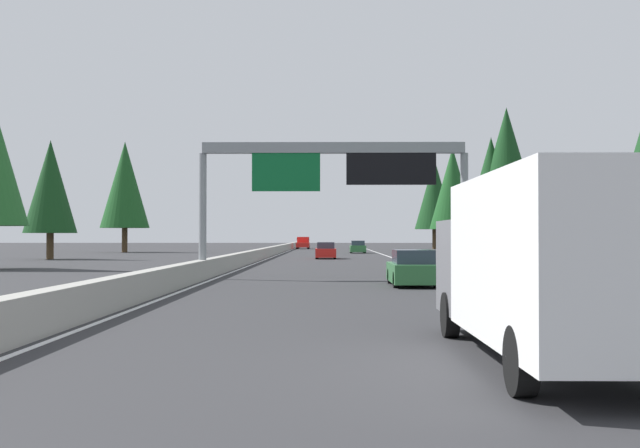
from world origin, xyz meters
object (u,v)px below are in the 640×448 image
object	(u,v)px
sedan_far_center	(413,269)
conifer_right_far	(453,188)
conifer_left_mid	(50,187)
pickup_mid_center	(303,243)
box_truck_mid_right	(546,262)
sedan_distant_b	(358,247)
conifer_left_far	(125,185)
sedan_far_right	(326,251)
conifer_right_mid	(491,187)
conifer_right_near	(507,169)
sign_gantry_overhead	(337,170)
conifer_right_distant	(434,194)

from	to	relation	value
sedan_far_center	conifer_right_far	size ratio (longest dim) A/B	0.34
conifer_left_mid	sedan_far_center	bearing A→B (deg)	-142.10
sedan_far_center	pickup_mid_center	bearing A→B (deg)	4.71
box_truck_mid_right	pickup_mid_center	world-z (taller)	box_truck_mid_right
sedan_far_center	conifer_right_far	world-z (taller)	conifer_right_far
sedan_distant_b	conifer_left_far	bearing A→B (deg)	81.95
sedan_far_center	sedan_far_right	bearing A→B (deg)	5.60
sedan_far_center	conifer_right_mid	world-z (taller)	conifer_right_mid
sedan_far_right	conifer_right_near	xyz separation A→B (m)	(-15.38, -12.52, 5.94)
box_truck_mid_right	sedan_far_center	bearing A→B (deg)	0.22
sedan_far_right	pickup_mid_center	distance (m)	52.81
sign_gantry_overhead	sedan_distant_b	world-z (taller)	sign_gantry_overhead
pickup_mid_center	conifer_left_far	size ratio (longest dim) A/B	0.41
sign_gantry_overhead	box_truck_mid_right	size ratio (longest dim) A/B	1.49
conifer_left_mid	conifer_right_mid	bearing A→B (deg)	-110.22
conifer_right_near	sedan_distant_b	bearing A→B (deg)	13.12
conifer_right_far	sign_gantry_overhead	bearing A→B (deg)	165.96
pickup_mid_center	conifer_left_mid	bearing A→B (deg)	159.82
conifer_right_mid	sedan_far_right	bearing A→B (deg)	37.44
sedan_distant_b	conifer_right_mid	distance (m)	38.72
sedan_distant_b	conifer_right_far	xyz separation A→B (m)	(4.33, -11.85, 7.20)
conifer_right_near	conifer_right_mid	xyz separation A→B (m)	(0.33, 1.00, -1.23)
sedan_far_right	conifer_right_distant	bearing A→B (deg)	-17.99
pickup_mid_center	conifer_right_far	size ratio (longest dim) A/B	0.43
sign_gantry_overhead	conifer_right_distant	size ratio (longest dim) A/B	0.91
sign_gantry_overhead	pickup_mid_center	bearing A→B (deg)	2.95
sedan_far_right	conifer_right_far	bearing A→B (deg)	-29.98
box_truck_mid_right	conifer_right_near	world-z (taller)	conifer_right_near
conifer_right_distant	pickup_mid_center	bearing A→B (deg)	85.20
conifer_right_near	conifer_right_far	distance (m)	42.41
pickup_mid_center	conifer_right_far	xyz separation A→B (m)	(-25.77, -19.27, 6.97)
sedan_distant_b	conifer_left_mid	size ratio (longest dim) A/B	0.43
sedan_far_center	conifer_left_mid	xyz separation A→B (m)	(35.35, 27.52, 5.60)
conifer_right_near	conifer_right_far	world-z (taller)	conifer_right_far
conifer_right_far	conifer_right_mid	bearing A→B (deg)	174.56
conifer_right_near	conifer_left_far	distance (m)	56.27
box_truck_mid_right	conifer_left_mid	distance (m)	61.40
pickup_mid_center	sedan_distant_b	world-z (taller)	pickup_mid_center
conifer_right_distant	conifer_right_near	bearing A→B (deg)	176.52
sedan_distant_b	conifer_left_mid	world-z (taller)	conifer_left_mid
conifer_right_mid	sedan_distant_b	bearing A→B (deg)	11.78
pickup_mid_center	conifer_right_far	world-z (taller)	conifer_right_far
box_truck_mid_right	sedan_far_center	size ratio (longest dim) A/B	1.93
box_truck_mid_right	conifer_left_mid	xyz separation A→B (m)	(54.65, 27.59, 4.67)
pickup_mid_center	conifer_right_distant	world-z (taller)	conifer_right_distant
sedan_far_right	conifer_left_mid	distance (m)	24.58
box_truck_mid_right	conifer_left_mid	size ratio (longest dim) A/B	0.82
conifer_right_distant	box_truck_mid_right	bearing A→B (deg)	173.21
pickup_mid_center	conifer_right_mid	bearing A→B (deg)	-167.29
sign_gantry_overhead	conifer_right_far	distance (m)	61.40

